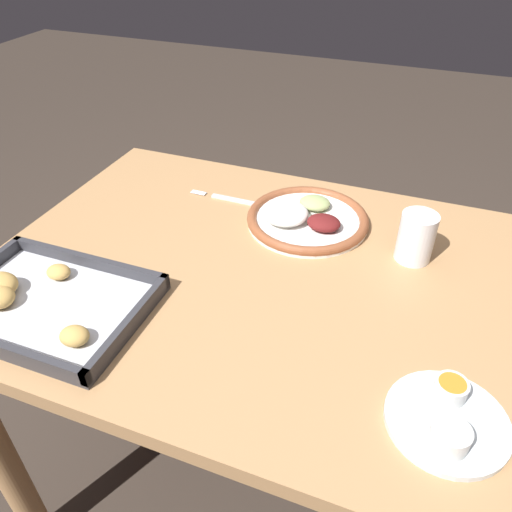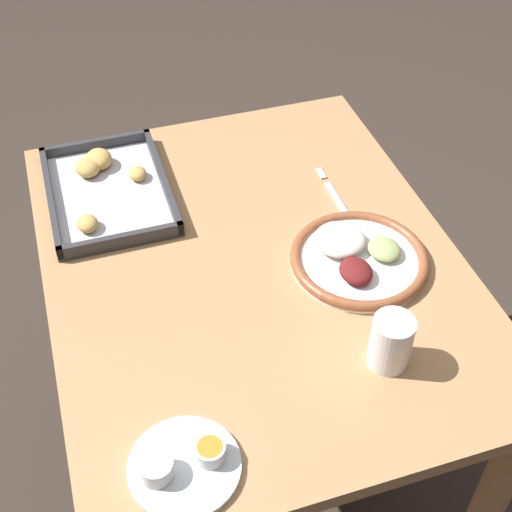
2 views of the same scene
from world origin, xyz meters
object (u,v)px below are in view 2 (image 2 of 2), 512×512
dinner_plate (358,257)px  baking_tray (106,187)px  drinking_cup (391,342)px  fork (338,200)px  saucer_plate (183,465)px

dinner_plate → baking_tray: bearing=50.0°
baking_tray → drinking_cup: drinking_cup is taller
fork → baking_tray: 0.47m
baking_tray → drinking_cup: 0.67m
dinner_plate → drinking_cup: drinking_cup is taller
drinking_cup → saucer_plate: bearing=103.8°
saucer_plate → drinking_cup: (0.09, -0.35, 0.04)m
saucer_plate → fork: bearing=-42.0°
dinner_plate → baking_tray: (0.34, 0.40, -0.00)m
fork → saucer_plate: saucer_plate is taller
fork → saucer_plate: bearing=138.5°
baking_tray → drinking_cup: (-0.56, -0.36, 0.03)m
saucer_plate → baking_tray: size_ratio=0.49×
fork → baking_tray: size_ratio=0.60×
dinner_plate → fork: (0.17, -0.03, -0.01)m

